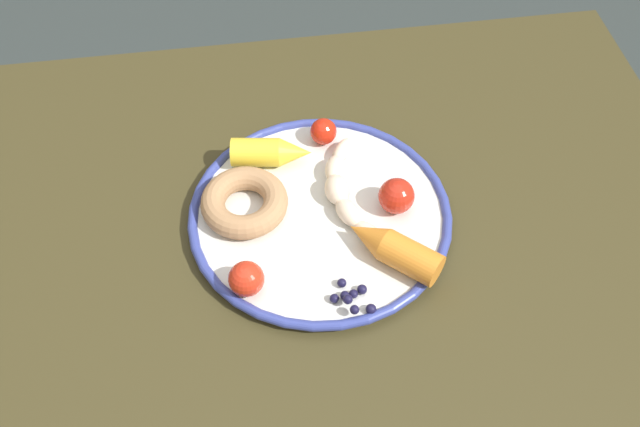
# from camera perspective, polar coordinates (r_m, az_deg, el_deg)

# --- Properties ---
(dining_table) EXTENTS (1.05, 0.76, 0.75)m
(dining_table) POSITION_cam_1_polar(r_m,az_deg,el_deg) (0.92, -1.65, -6.11)
(dining_table) COLOR #3B341A
(dining_table) RESTS_ON ground_plane
(plate) EXTENTS (0.32, 0.32, 0.02)m
(plate) POSITION_cam_1_polar(r_m,az_deg,el_deg) (0.85, -0.00, -0.12)
(plate) COLOR silver
(plate) RESTS_ON dining_table
(banana) EXTENTS (0.06, 0.18, 0.03)m
(banana) POSITION_cam_1_polar(r_m,az_deg,el_deg) (0.86, 1.94, 1.92)
(banana) COLOR beige
(banana) RESTS_ON plate
(carrot_orange) EXTENTS (0.11, 0.10, 0.04)m
(carrot_orange) POSITION_cam_1_polar(r_m,az_deg,el_deg) (0.80, 5.94, -2.85)
(carrot_orange) COLOR orange
(carrot_orange) RESTS_ON plate
(carrot_yellow) EXTENTS (0.11, 0.05, 0.04)m
(carrot_yellow) POSITION_cam_1_polar(r_m,az_deg,el_deg) (0.89, -3.95, 4.96)
(carrot_yellow) COLOR yellow
(carrot_yellow) RESTS_ON plate
(donut) EXTENTS (0.15, 0.15, 0.03)m
(donut) POSITION_cam_1_polar(r_m,az_deg,el_deg) (0.85, -6.15, 0.91)
(donut) COLOR #AD8055
(donut) RESTS_ON plate
(blueberry_pile) EXTENTS (0.05, 0.05, 0.02)m
(blueberry_pile) POSITION_cam_1_polar(r_m,az_deg,el_deg) (0.77, 2.64, -6.82)
(blueberry_pile) COLOR #191638
(blueberry_pile) RESTS_ON plate
(tomato_near) EXTENTS (0.03, 0.03, 0.03)m
(tomato_near) POSITION_cam_1_polar(r_m,az_deg,el_deg) (0.91, 0.28, 6.67)
(tomato_near) COLOR red
(tomato_near) RESTS_ON plate
(tomato_mid) EXTENTS (0.04, 0.04, 0.04)m
(tomato_mid) POSITION_cam_1_polar(r_m,az_deg,el_deg) (0.78, -5.99, -5.29)
(tomato_mid) COLOR red
(tomato_mid) RESTS_ON plate
(tomato_far) EXTENTS (0.04, 0.04, 0.04)m
(tomato_far) POSITION_cam_1_polar(r_m,az_deg,el_deg) (0.84, 6.21, 1.43)
(tomato_far) COLOR red
(tomato_far) RESTS_ON plate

